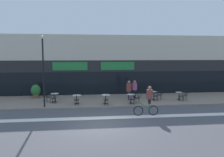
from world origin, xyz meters
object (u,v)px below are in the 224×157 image
cafe_chair_0_side (48,96)px  cafe_chair_1_near (76,99)px  cafe_chair_3_near (133,99)px  cafe_chair_4_side (160,94)px  cafe_chair_0_near (54,98)px  cyclist_0 (148,99)px  pedestrian_far_end (129,89)px  bistro_table_1 (77,98)px  cafe_chair_2_near (106,99)px  bistro_table_0 (55,96)px  pedestrian_near_end (135,88)px  planter_pot (36,91)px  cafe_chair_5_side (185,94)px  bistro_table_2 (106,97)px  bistro_table_5 (179,94)px  cafe_chair_4_near (156,95)px  bistro_table_4 (154,94)px  lamp_post (43,67)px  cafe_chair_5_near (182,96)px  bistro_table_3 (131,97)px

cafe_chair_0_side → cafe_chair_1_near: same height
cafe_chair_3_near → cafe_chair_4_side: size_ratio=1.00×
cafe_chair_0_near → cafe_chair_4_side: size_ratio=1.00×
cyclist_0 → pedestrian_far_end: bearing=-83.9°
bistro_table_1 → cafe_chair_2_near: (2.44, -0.92, -0.01)m
bistro_table_0 → pedestrian_near_end: 7.51m
bistro_table_1 → planter_pot: size_ratio=0.58×
cafe_chair_2_near → cafe_chair_5_side: 7.67m
bistro_table_0 → bistro_table_2: bistro_table_2 is taller
cafe_chair_4_side → pedestrian_far_end: 3.02m
bistro_table_1 → cafe_chair_4_side: size_ratio=0.85×
cafe_chair_1_near → cafe_chair_2_near: 2.45m
bistro_table_5 → cafe_chair_1_near: bearing=-172.9°
bistro_table_0 → cafe_chair_1_near: (1.97, -1.52, -0.03)m
cafe_chair_0_side → cafe_chair_4_near: (9.65, -0.59, 0.00)m
bistro_table_4 → pedestrian_near_end: 1.94m
bistro_table_1 → cafe_chair_1_near: 0.63m
cafe_chair_0_near → cafe_chair_2_near: (4.40, -1.18, 0.00)m
cafe_chair_1_near → cafe_chair_4_near: bearing=-83.0°
bistro_table_1 → cafe_chair_0_side: size_ratio=0.85×
cafe_chair_4_near → cafe_chair_1_near: bearing=97.1°
cafe_chair_0_near → cyclist_0: bearing=-125.5°
cafe_chair_4_near → lamp_post: bearing=96.8°
planter_pot → pedestrian_near_end: 9.60m
cafe_chair_5_near → cafe_chair_5_side: bearing=-37.5°
bistro_table_3 → cafe_chair_4_near: 2.49m
bistro_table_0 → cafe_chair_0_side: bearing=-179.3°
bistro_table_1 → cafe_chair_4_side: bearing=6.8°
cafe_chair_0_side → planter_pot: size_ratio=0.69×
planter_pot → bistro_table_4: bearing=-10.6°
cafe_chair_0_side → cafe_chair_1_near: 3.01m
cafe_chair_5_near → bistro_table_2: bearing=99.8°
bistro_table_0 → planter_pot: planter_pot is taller
lamp_post → bistro_table_3: bearing=4.5°
bistro_table_1 → cafe_chair_0_side: 2.74m
cafe_chair_0_side → cafe_chair_2_near: size_ratio=1.00×
cafe_chair_4_side → cafe_chair_2_near: bearing=22.9°
cyclist_0 → pedestrian_near_end: bearing=-92.1°
pedestrian_far_end → cafe_chair_2_near: bearing=48.7°
bistro_table_5 → cyclist_0: cyclist_0 is taller
cafe_chair_4_near → cafe_chair_0_side: bearing=86.2°
bistro_table_4 → cafe_chair_0_near: size_ratio=0.85×
lamp_post → pedestrian_far_end: bearing=14.7°
cafe_chair_0_near → cafe_chair_0_side: bearing=40.2°
cafe_chair_0_side → cafe_chair_1_near: bearing=-35.9°
bistro_table_4 → cafe_chair_0_side: cafe_chair_0_side is taller
cafe_chair_5_near → cafe_chair_2_near: bearing=104.9°
bistro_table_3 → pedestrian_near_end: (0.81, 2.26, 0.47)m
planter_pot → cafe_chair_0_side: bearing=-55.0°
cafe_chair_1_near → cafe_chair_3_near: bearing=-94.7°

